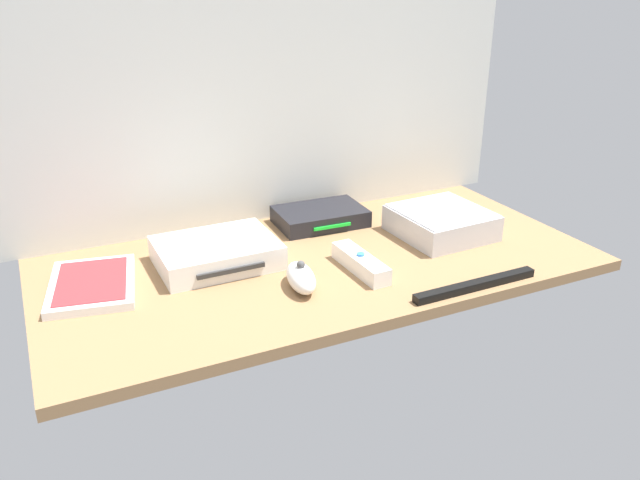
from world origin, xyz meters
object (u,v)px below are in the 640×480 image
at_px(mini_computer, 441,222).
at_px(remote_wand, 360,263).
at_px(remote_nunchuk, 301,277).
at_px(sensor_bar, 475,285).
at_px(network_router, 320,216).
at_px(game_case, 92,284).
at_px(game_console, 217,253).

height_order(mini_computer, remote_wand, mini_computer).
xyz_separation_m(remote_wand, remote_nunchuk, (-0.12, -0.02, 0.01)).
bearing_deg(remote_nunchuk, sensor_bar, -16.33).
bearing_deg(network_router, game_case, -166.04).
bearing_deg(mini_computer, game_console, 172.25).
distance_m(remote_nunchuk, sensor_bar, 0.29).
relative_size(mini_computer, network_router, 0.96).
xyz_separation_m(remote_nunchuk, sensor_bar, (0.26, -0.13, -0.01)).
bearing_deg(game_case, remote_nunchuk, -14.80).
relative_size(game_console, remote_wand, 1.42).
height_order(mini_computer, sensor_bar, mini_computer).
distance_m(game_console, mini_computer, 0.45).
relative_size(mini_computer, remote_wand, 1.19).
distance_m(mini_computer, remote_nunchuk, 0.36).
relative_size(network_router, remote_wand, 1.24).
bearing_deg(remote_wand, sensor_bar, -47.40).
distance_m(mini_computer, game_case, 0.67).
bearing_deg(sensor_bar, game_case, 153.77).
xyz_separation_m(remote_wand, sensor_bar, (0.14, -0.14, -0.01)).
relative_size(game_console, network_router, 1.15).
distance_m(game_console, network_router, 0.27).
bearing_deg(mini_computer, sensor_bar, -111.24).
bearing_deg(sensor_bar, network_router, 105.47).
bearing_deg(network_router, game_console, -157.18).
bearing_deg(remote_nunchuk, game_console, 132.29).
xyz_separation_m(game_console, remote_wand, (0.22, -0.14, -0.01)).
xyz_separation_m(game_case, network_router, (0.47, 0.10, 0.01)).
xyz_separation_m(mini_computer, remote_wand, (-0.23, -0.08, -0.01)).
distance_m(game_console, sensor_bar, 0.46).
distance_m(game_console, remote_wand, 0.26).
bearing_deg(game_case, network_router, 22.48).
bearing_deg(mini_computer, remote_wand, -161.25).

